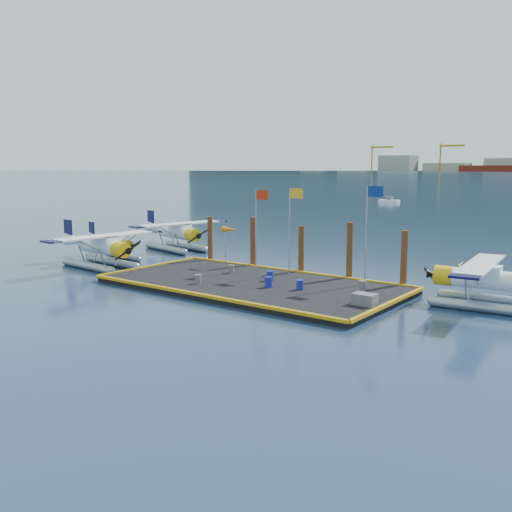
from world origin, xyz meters
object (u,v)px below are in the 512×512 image
(drum_1, at_px, (300,285))
(drum_4, at_px, (362,286))
(drum_0, at_px, (231,269))
(drum_3, at_px, (198,279))
(flagpole_red, at_px, (258,217))
(piling_0, at_px, (210,240))
(piling_4, at_px, (404,261))
(flagpole_yellow, at_px, (292,218))
(flagpole_blue, at_px, (369,220))
(seaplane_a, at_px, (102,249))
(drum_5, at_px, (270,276))
(windsock, at_px, (230,230))
(piling_1, at_px, (253,244))
(seaplane_b, at_px, (114,245))
(seaplane_c, at_px, (178,235))
(drum_2, at_px, (268,282))
(piling_3, at_px, (350,253))
(piling_2, at_px, (301,251))
(seaplane_d, at_px, (487,283))
(crate, at_px, (364,299))

(drum_1, bearing_deg, drum_4, 30.78)
(drum_0, bearing_deg, drum_3, -81.21)
(drum_4, bearing_deg, flagpole_red, 168.65)
(piling_0, relative_size, piling_4, 1.00)
(flagpole_yellow, bearing_deg, drum_1, -50.55)
(flagpole_blue, bearing_deg, drum_0, -167.88)
(seaplane_a, relative_size, drum_0, 16.97)
(drum_4, bearing_deg, flagpole_yellow, 163.72)
(drum_1, bearing_deg, drum_0, 165.79)
(drum_5, height_order, windsock, windsock)
(drum_4, bearing_deg, piling_0, 167.42)
(piling_0, xyz_separation_m, piling_1, (4.50, 0.00, 0.10))
(drum_5, bearing_deg, drum_3, -131.30)
(seaplane_b, bearing_deg, drum_5, 99.46)
(seaplane_c, distance_m, drum_3, 18.03)
(seaplane_a, bearing_deg, seaplane_b, -137.68)
(drum_0, relative_size, piling_0, 0.15)
(seaplane_a, height_order, drum_5, seaplane_a)
(drum_2, bearing_deg, piling_3, 66.86)
(seaplane_c, distance_m, flagpole_red, 15.08)
(windsock, height_order, piling_2, piling_2)
(flagpole_blue, distance_m, windsock, 11.81)
(seaplane_b, distance_m, drum_2, 18.58)
(flagpole_red, bearing_deg, piling_3, 13.25)
(drum_5, relative_size, piling_0, 0.17)
(drum_1, distance_m, piling_0, 13.66)
(drum_3, xyz_separation_m, piling_3, (7.02, 8.01, 1.44))
(windsock, bearing_deg, drum_4, -8.88)
(drum_5, bearing_deg, flagpole_blue, 24.42)
(seaplane_d, bearing_deg, seaplane_c, 73.83)
(seaplane_a, bearing_deg, flagpole_red, 118.36)
(piling_3, bearing_deg, piling_1, 180.00)
(seaplane_d, xyz_separation_m, drum_4, (-6.97, -1.83, -0.78))
(seaplane_b, distance_m, windsock, 11.80)
(piling_1, bearing_deg, seaplane_d, -5.30)
(seaplane_c, distance_m, piling_1, 12.68)
(piling_1, bearing_deg, seaplane_a, -146.45)
(drum_4, bearing_deg, drum_2, -154.42)
(crate, relative_size, flagpole_yellow, 0.21)
(seaplane_a, height_order, drum_2, seaplane_a)
(crate, bearing_deg, drum_5, 163.81)
(seaplane_d, relative_size, drum_2, 14.18)
(drum_4, xyz_separation_m, piling_2, (-6.79, 3.52, 1.16))
(piling_4, bearing_deg, drum_5, -150.99)
(drum_5, height_order, flagpole_blue, flagpole_blue)
(seaplane_c, xyz_separation_m, flagpole_blue, (22.77, -5.44, 3.10))
(seaplane_d, bearing_deg, drum_1, 104.51)
(seaplane_d, bearing_deg, drum_3, 104.80)
(drum_4, bearing_deg, flagpole_blue, 107.05)
(seaplane_b, relative_size, piling_1, 2.06)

